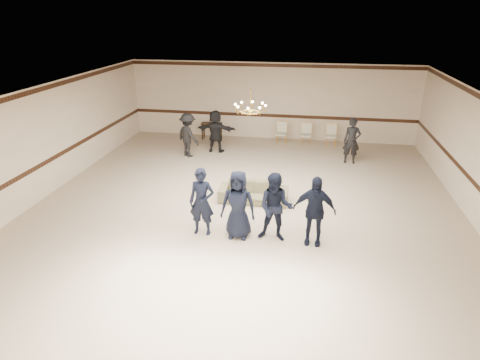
# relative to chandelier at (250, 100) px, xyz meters

# --- Properties ---
(room) EXTENTS (12.01, 14.01, 3.21)m
(room) POSITION_rel_chandelier_xyz_m (0.00, -1.00, -1.28)
(room) COLOR #B8A68E
(room) RESTS_ON ground
(chair_rail) EXTENTS (12.00, 0.02, 0.14)m
(chair_rail) POSITION_rel_chandelier_xyz_m (0.00, 5.99, -1.88)
(chair_rail) COLOR #371C10
(chair_rail) RESTS_ON wall_back
(crown_molding) EXTENTS (12.00, 0.02, 0.14)m
(crown_molding) POSITION_rel_chandelier_xyz_m (0.00, 5.99, 0.21)
(crown_molding) COLOR #371C10
(crown_molding) RESTS_ON wall_back
(chandelier) EXTENTS (0.94, 0.94, 0.89)m
(chandelier) POSITION_rel_chandelier_xyz_m (0.00, 0.00, 0.00)
(chandelier) COLOR #B18C39
(chandelier) RESTS_ON ceiling
(boy_a) EXTENTS (0.63, 0.41, 1.72)m
(boy_a) POSITION_rel_chandelier_xyz_m (-0.82, -2.40, -2.02)
(boy_a) COLOR black
(boy_a) RESTS_ON floor
(boy_b) EXTENTS (0.85, 0.56, 1.72)m
(boy_b) POSITION_rel_chandelier_xyz_m (0.08, -2.40, -2.02)
(boy_b) COLOR black
(boy_b) RESTS_ON floor
(boy_c) EXTENTS (0.87, 0.70, 1.72)m
(boy_c) POSITION_rel_chandelier_xyz_m (0.98, -2.40, -2.02)
(boy_c) COLOR black
(boy_c) RESTS_ON floor
(boy_d) EXTENTS (1.03, 0.49, 1.72)m
(boy_d) POSITION_rel_chandelier_xyz_m (1.88, -2.40, -2.02)
(boy_d) COLOR black
(boy_d) RESTS_ON floor
(settee) EXTENTS (1.99, 0.79, 0.58)m
(settee) POSITION_rel_chandelier_xyz_m (0.17, -0.36, -2.58)
(settee) COLOR #7E7954
(settee) RESTS_ON floor
(adult_left) EXTENTS (1.23, 1.12, 1.65)m
(adult_left) POSITION_rel_chandelier_xyz_m (-2.81, 3.12, -2.05)
(adult_left) COLOR black
(adult_left) RESTS_ON floor
(adult_mid) EXTENTS (1.54, 0.51, 1.65)m
(adult_mid) POSITION_rel_chandelier_xyz_m (-1.91, 3.82, -2.05)
(adult_mid) COLOR black
(adult_mid) RESTS_ON floor
(adult_right) EXTENTS (0.61, 0.40, 1.65)m
(adult_right) POSITION_rel_chandelier_xyz_m (3.19, 3.42, -2.05)
(adult_right) COLOR black
(adult_right) RESTS_ON floor
(banquet_chair_left) EXTENTS (0.47, 0.47, 0.91)m
(banquet_chair_left) POSITION_rel_chandelier_xyz_m (0.55, 5.19, -2.42)
(banquet_chair_left) COLOR beige
(banquet_chair_left) RESTS_ON floor
(banquet_chair_mid) EXTENTS (0.48, 0.48, 0.91)m
(banquet_chair_mid) POSITION_rel_chandelier_xyz_m (1.55, 5.19, -2.42)
(banquet_chair_mid) COLOR beige
(banquet_chair_mid) RESTS_ON floor
(banquet_chair_right) EXTENTS (0.47, 0.47, 0.91)m
(banquet_chair_right) POSITION_rel_chandelier_xyz_m (2.55, 5.19, -2.42)
(banquet_chair_right) COLOR beige
(banquet_chair_right) RESTS_ON floor
(console_table) EXTENTS (0.89, 0.42, 0.73)m
(console_table) POSITION_rel_chandelier_xyz_m (-2.45, 5.39, -2.51)
(console_table) COLOR #301D10
(console_table) RESTS_ON floor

